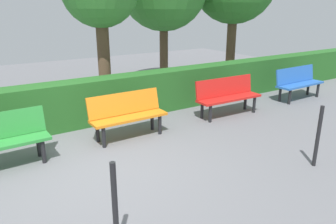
# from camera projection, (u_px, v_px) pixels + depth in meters

# --- Properties ---
(ground_plane) EXTENTS (22.18, 22.18, 0.00)m
(ground_plane) POSITION_uv_depth(u_px,v_px,m) (95.00, 169.00, 5.05)
(ground_plane) COLOR slate
(bench_blue) EXTENTS (1.57, 0.49, 0.86)m
(bench_blue) POSITION_uv_depth(u_px,v_px,m) (298.00, 81.00, 8.77)
(bench_blue) COLOR blue
(bench_blue) RESTS_ON ground_plane
(bench_red) EXTENTS (1.64, 0.50, 0.86)m
(bench_red) POSITION_uv_depth(u_px,v_px,m) (227.00, 95.00, 7.46)
(bench_red) COLOR red
(bench_red) RESTS_ON ground_plane
(bench_orange) EXTENTS (1.48, 0.48, 0.86)m
(bench_orange) POSITION_uv_depth(u_px,v_px,m) (127.00, 113.00, 6.18)
(bench_orange) COLOR orange
(bench_orange) RESTS_ON ground_plane
(hedge_row) EXTENTS (18.18, 0.55, 0.96)m
(hedge_row) POSITION_uv_depth(u_px,v_px,m) (108.00, 99.00, 7.13)
(hedge_row) COLOR #266023
(hedge_row) RESTS_ON ground_plane
(railing_post_mid) EXTENTS (0.06, 0.06, 1.00)m
(railing_post_mid) POSITION_uv_depth(u_px,v_px,m) (318.00, 137.00, 5.02)
(railing_post_mid) COLOR black
(railing_post_mid) RESTS_ON ground_plane
(railing_post_far) EXTENTS (0.06, 0.06, 1.00)m
(railing_post_far) POSITION_uv_depth(u_px,v_px,m) (115.00, 207.00, 3.26)
(railing_post_far) COLOR black
(railing_post_far) RESTS_ON ground_plane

